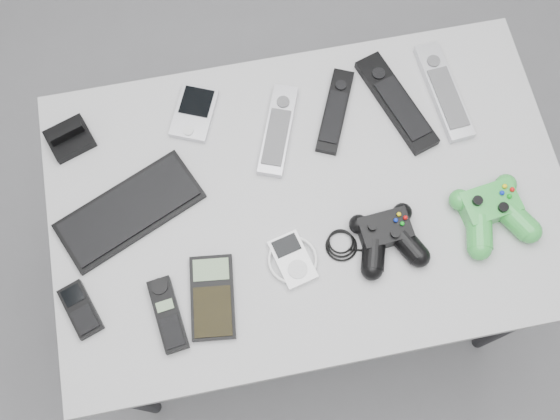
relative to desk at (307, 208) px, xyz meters
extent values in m
plane|color=slate|center=(0.05, 0.09, -0.66)|extent=(3.50, 3.50, 0.00)
cube|color=#A6A5A8|center=(0.00, 0.00, 0.05)|extent=(1.09, 0.70, 0.03)
cylinder|color=black|center=(-0.49, -0.30, -0.32)|extent=(0.03, 0.03, 0.70)
cylinder|color=black|center=(0.49, -0.30, -0.32)|extent=(0.03, 0.03, 0.70)
cylinder|color=black|center=(-0.49, 0.30, -0.32)|extent=(0.03, 0.03, 0.70)
cylinder|color=black|center=(0.49, 0.30, -0.32)|extent=(0.03, 0.03, 0.70)
cube|color=black|center=(-0.37, 0.04, 0.07)|extent=(0.32, 0.24, 0.02)
cube|color=black|center=(-0.48, 0.23, 0.09)|extent=(0.11, 0.10, 0.05)
cube|color=#BBBBC3|center=(-0.21, 0.24, 0.07)|extent=(0.12, 0.15, 0.02)
cube|color=#BBBBC3|center=(-0.03, 0.16, 0.07)|extent=(0.13, 0.22, 0.02)
cube|color=black|center=(0.10, 0.18, 0.07)|extent=(0.13, 0.20, 0.02)
cube|color=black|center=(0.23, 0.18, 0.08)|extent=(0.14, 0.26, 0.02)
cube|color=silver|center=(0.35, 0.18, 0.08)|extent=(0.07, 0.25, 0.02)
cube|color=black|center=(-0.49, -0.15, 0.07)|extent=(0.08, 0.12, 0.02)
cube|color=black|center=(-0.32, -0.19, 0.07)|extent=(0.07, 0.15, 0.02)
cube|color=black|center=(-0.23, -0.17, 0.07)|extent=(0.11, 0.18, 0.02)
cube|color=white|center=(-0.06, -0.13, 0.07)|extent=(0.12, 0.13, 0.02)
camera|label=1|loc=(-0.15, -0.46, 1.35)|focal=42.00mm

